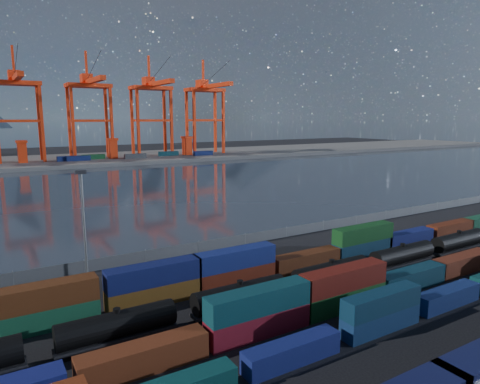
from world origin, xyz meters
TOP-DOWN VIEW (x-y plane):
  - ground at (0.00, 0.00)m, footprint 700.00×700.00m
  - harbor_water at (0.00, 105.00)m, footprint 700.00×700.00m
  - far_quay at (0.00, 210.00)m, footprint 700.00×70.00m
  - distant_mountains at (63.02, 1600.00)m, footprint 2470.00×1100.00m
  - container_row_south at (0.54, -9.09)m, footprint 138.78×2.22m
  - container_row_mid at (2.00, -2.68)m, footprint 141.12×2.59m
  - container_row_north at (-12.88, 11.30)m, footprint 142.28×2.57m
  - tanker_string at (-8.15, 3.67)m, footprint 90.68×2.83m
  - waterfront_fence at (-0.00, 28.00)m, footprint 160.12×0.12m
  - yard_light_mast at (-30.00, 26.00)m, footprint 1.60×0.40m
  - gantry_cranes at (-7.50, 203.42)m, footprint 197.93×44.02m
  - quay_containers at (-11.00, 195.46)m, footprint 172.58×10.99m
  - straddle_carriers at (-2.50, 200.00)m, footprint 140.00×7.00m

SIDE VIEW (x-z plane):
  - ground at x=0.00m, z-range 0.00..0.00m
  - harbor_water at x=0.00m, z-range 0.01..0.01m
  - far_quay at x=0.00m, z-range 0.00..2.00m
  - waterfront_fence at x=0.00m, z-range -0.10..2.10m
  - container_row_mid at x=2.00m, z-range -0.92..4.60m
  - container_row_south at x=0.54m, z-range -0.39..4.34m
  - tanker_string at x=-8.15m, z-range 0.01..4.06m
  - container_row_north at x=-12.88m, z-range -0.64..4.83m
  - quay_containers at x=-11.00m, z-range 2.00..4.60m
  - straddle_carriers at x=-2.50m, z-range 2.27..13.37m
  - yard_light_mast at x=-30.00m, z-range 1.00..17.60m
  - gantry_cranes at x=-7.50m, z-range 6.73..66.34m
  - distant_mountains at x=63.02m, z-range -39.71..480.29m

